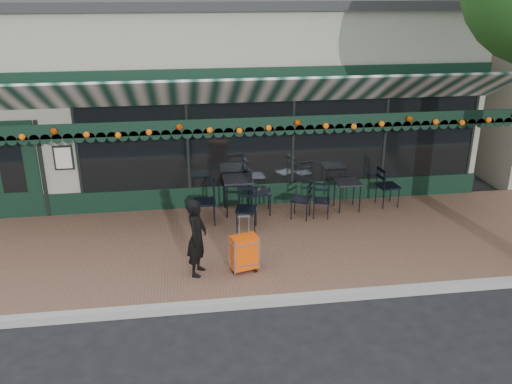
{
  "coord_description": "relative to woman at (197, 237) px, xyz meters",
  "views": [
    {
      "loc": [
        -1.12,
        -7.77,
        5.11
      ],
      "look_at": [
        0.21,
        1.6,
        1.4
      ],
      "focal_mm": 38.0,
      "sensor_mm": 36.0,
      "label": 1
    }
  ],
  "objects": [
    {
      "name": "chair_b_front",
      "position": [
        1.1,
        1.71,
        -0.26
      ],
      "size": [
        0.54,
        0.54,
        0.91
      ],
      "primitive_type": null,
      "rotation": [
        0.0,
        0.0,
        -0.21
      ],
      "color": "black",
      "rests_on": "sidewalk"
    },
    {
      "name": "chair_a_left",
      "position": [
        2.37,
        2.16,
        -0.29
      ],
      "size": [
        0.56,
        0.56,
        0.85
      ],
      "primitive_type": null,
      "rotation": [
        0.0,
        0.0,
        -2.0
      ],
      "color": "black",
      "rests_on": "sidewalk"
    },
    {
      "name": "cafe_table_a",
      "position": [
        3.53,
        2.48,
        -0.1
      ],
      "size": [
        0.56,
        0.56,
        0.69
      ],
      "color": "black",
      "rests_on": "sidewalk"
    },
    {
      "name": "chair_a_front",
      "position": [
        2.83,
        2.14,
        -0.34
      ],
      "size": [
        0.47,
        0.47,
        0.76
      ],
      "primitive_type": null,
      "rotation": [
        0.0,
        0.0,
        -0.26
      ],
      "color": "black",
      "rests_on": "sidewalk"
    },
    {
      "name": "woman",
      "position": [
        0.0,
        0.0,
        0.0
      ],
      "size": [
        0.49,
        0.6,
        1.44
      ],
      "primitive_type": "imported",
      "rotation": [
        0.0,
        0.0,
        1.26
      ],
      "color": "black",
      "rests_on": "sidewalk"
    },
    {
      "name": "restaurant_building",
      "position": [
        0.95,
        6.94,
        1.4
      ],
      "size": [
        12.0,
        9.6,
        4.5
      ],
      "color": "gray",
      "rests_on": "ground"
    },
    {
      "name": "chair_b_right",
      "position": [
        1.52,
        2.55,
        -0.22
      ],
      "size": [
        0.54,
        0.54,
        1.0
      ],
      "primitive_type": null,
      "rotation": [
        0.0,
        0.0,
        1.49
      ],
      "color": "black",
      "rests_on": "sidewalk"
    },
    {
      "name": "chair_a_right",
      "position": [
        4.54,
        2.58,
        -0.25
      ],
      "size": [
        0.52,
        0.52,
        0.94
      ],
      "primitive_type": null,
      "rotation": [
        0.0,
        0.0,
        1.69
      ],
      "color": "black",
      "rests_on": "sidewalk"
    },
    {
      "name": "sidewalk",
      "position": [
        0.95,
        1.1,
        -0.79
      ],
      "size": [
        18.0,
        4.0,
        0.15
      ],
      "primitive_type": "cube",
      "color": "brown",
      "rests_on": "ground"
    },
    {
      "name": "curb",
      "position": [
        0.95,
        -0.98,
        -0.79
      ],
      "size": [
        18.0,
        0.16,
        0.15
      ],
      "primitive_type": "cube",
      "color": "#9E9E99",
      "rests_on": "ground"
    },
    {
      "name": "cafe_table_b",
      "position": [
        1.02,
        2.66,
        0.02
      ],
      "size": [
        0.67,
        0.67,
        0.82
      ],
      "color": "black",
      "rests_on": "sidewalk"
    },
    {
      "name": "suitcase",
      "position": [
        0.84,
        -0.03,
        -0.35
      ],
      "size": [
        0.53,
        0.38,
        1.09
      ],
      "rotation": [
        0.0,
        0.0,
        0.27
      ],
      "color": "#FD4D08",
      "rests_on": "sidewalk"
    },
    {
      "name": "chair_b_left",
      "position": [
        0.24,
        2.18,
        -0.23
      ],
      "size": [
        0.5,
        0.5,
        0.97
      ],
      "primitive_type": null,
      "rotation": [
        0.0,
        0.0,
        -1.6
      ],
      "color": "black",
      "rests_on": "sidewalk"
    },
    {
      "name": "ground",
      "position": [
        0.95,
        -0.9,
        -0.87
      ],
      "size": [
        80.0,
        80.0,
        0.0
      ],
      "primitive_type": "plane",
      "color": "black",
      "rests_on": "ground"
    }
  ]
}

